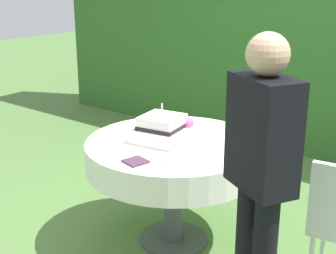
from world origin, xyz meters
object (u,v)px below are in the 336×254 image
at_px(cake_table, 174,156).
at_px(standing_person, 260,173).
at_px(napkin_stack, 136,161).
at_px(wedding_cake, 163,129).
at_px(serving_plate_near, 238,152).
at_px(serving_plate_right, 114,138).
at_px(serving_plate_left, 175,158).
at_px(serving_plate_far, 153,120).

height_order(cake_table, standing_person, standing_person).
bearing_deg(standing_person, napkin_stack, 176.83).
height_order(wedding_cake, serving_plate_near, wedding_cake).
distance_m(serving_plate_near, serving_plate_right, 0.86).
relative_size(cake_table, serving_plate_left, 9.08).
xyz_separation_m(napkin_stack, standing_person, (0.84, -0.05, 0.17)).
distance_m(serving_plate_near, standing_person, 0.73).
bearing_deg(napkin_stack, serving_plate_near, 51.73).
bearing_deg(serving_plate_near, napkin_stack, -128.27).
bearing_deg(standing_person, serving_plate_far, 149.66).
bearing_deg(serving_plate_far, serving_plate_near, -12.63).
distance_m(serving_plate_far, napkin_stack, 0.83).
relative_size(serving_plate_left, napkin_stack, 1.03).
height_order(serving_plate_near, napkin_stack, same).
bearing_deg(serving_plate_left, napkin_stack, -129.36).
bearing_deg(wedding_cake, serving_plate_right, -149.95).
xyz_separation_m(wedding_cake, serving_plate_near, (0.51, 0.11, -0.07)).
bearing_deg(serving_plate_far, napkin_stack, -57.93).
bearing_deg(serving_plate_far, standing_person, -30.34).
distance_m(serving_plate_near, napkin_stack, 0.66).
bearing_deg(serving_plate_right, serving_plate_left, -4.87).
relative_size(serving_plate_right, napkin_stack, 0.87).
relative_size(serving_plate_right, standing_person, 0.07).
xyz_separation_m(serving_plate_left, napkin_stack, (-0.15, -0.19, 0.00)).
bearing_deg(serving_plate_left, wedding_cake, 140.30).
bearing_deg(serving_plate_right, napkin_stack, -30.14).
bearing_deg(serving_plate_left, serving_plate_far, 138.92).
bearing_deg(standing_person, wedding_cake, 154.66).
distance_m(wedding_cake, serving_plate_near, 0.53).
height_order(wedding_cake, serving_plate_far, wedding_cake).
height_order(wedding_cake, napkin_stack, wedding_cake).
distance_m(cake_table, serving_plate_right, 0.43).
bearing_deg(cake_table, standing_person, -28.70).
distance_m(cake_table, serving_plate_left, 0.34).
height_order(serving_plate_left, serving_plate_right, same).
relative_size(napkin_stack, standing_person, 0.08).
relative_size(wedding_cake, serving_plate_near, 3.32).
relative_size(wedding_cake, standing_person, 0.24).
height_order(serving_plate_near, serving_plate_far, same).
bearing_deg(napkin_stack, wedding_cake, 105.08).
xyz_separation_m(serving_plate_right, standing_person, (1.24, -0.28, 0.17)).
xyz_separation_m(cake_table, serving_plate_far, (-0.40, 0.27, 0.11)).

